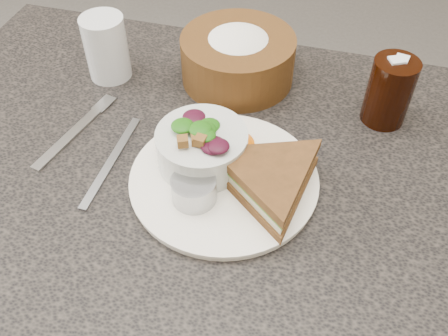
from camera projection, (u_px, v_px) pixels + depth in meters
name	position (u px, v px, depth m)	size (l,w,h in m)	color
dining_table	(210.00, 293.00, 1.00)	(1.00, 0.70, 0.75)	black
dinner_plate	(224.00, 180.00, 0.70)	(0.26, 0.26, 0.01)	white
sandwich	(270.00, 179.00, 0.67)	(0.18, 0.18, 0.05)	brown
salad_bowl	(202.00, 143.00, 0.69)	(0.13, 0.13, 0.07)	silver
dressing_ramekin	(194.00, 190.00, 0.66)	(0.06, 0.06, 0.04)	#999B9E
orange_wedge	(235.00, 137.00, 0.74)	(0.06, 0.06, 0.03)	#FF6B02
fork	(72.00, 135.00, 0.77)	(0.02, 0.17, 0.00)	#A0A0A1
knife	(112.00, 161.00, 0.74)	(0.01, 0.19, 0.00)	gray
bread_basket	(238.00, 52.00, 0.84)	(0.19, 0.19, 0.11)	brown
cola_glass	(390.00, 88.00, 0.76)	(0.07, 0.07, 0.12)	black
water_glass	(106.00, 48.00, 0.84)	(0.07, 0.07, 0.11)	silver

